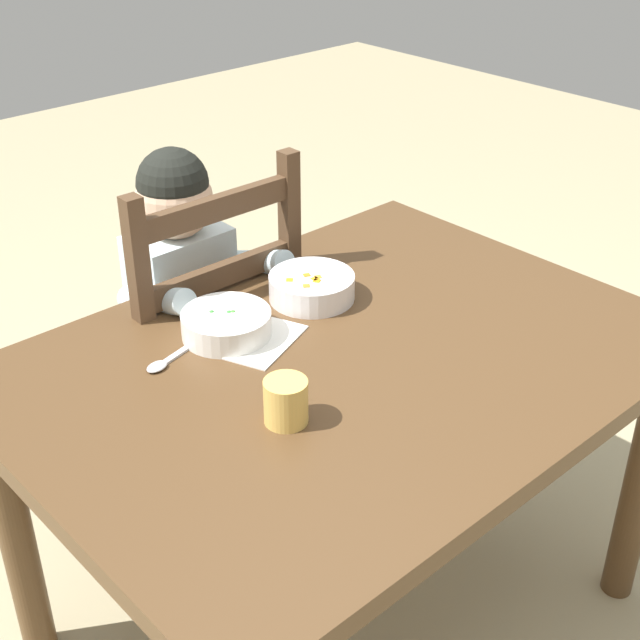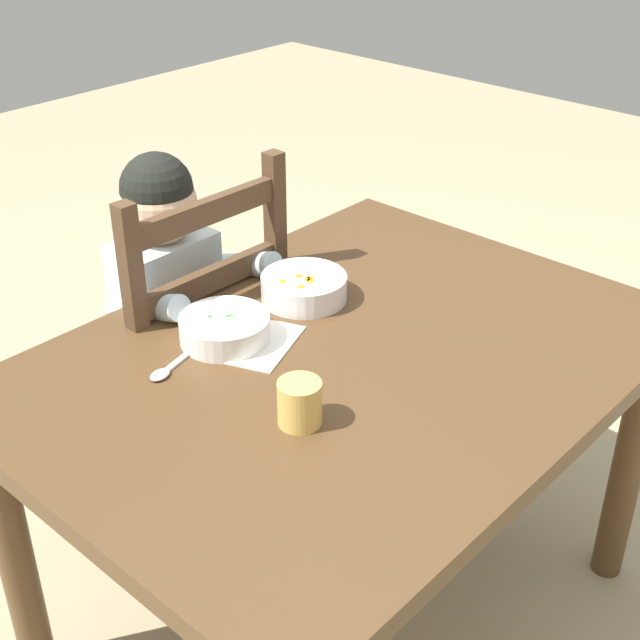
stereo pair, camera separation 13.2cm
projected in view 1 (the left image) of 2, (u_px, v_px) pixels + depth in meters
The scene contains 9 objects.
ground_plane at pixel (339, 616), 2.01m from camera, with size 8.00×8.00×0.00m, color tan.
dining_table at pixel (343, 398), 1.71m from camera, with size 1.23×0.90×0.70m.
dining_chair at pixel (193, 357), 2.09m from camera, with size 0.43×0.43×0.96m.
child_figure at pixel (189, 292), 2.00m from camera, with size 0.32×0.31×0.97m.
bowl_of_peas at pixel (226, 323), 1.70m from camera, with size 0.17×0.17×0.05m.
bowl_of_carrots at pixel (312, 286), 1.83m from camera, with size 0.18×0.18×0.05m.
spoon at pixel (165, 362), 1.63m from camera, with size 0.14×0.05×0.01m.
drinking_cup at pixel (286, 401), 1.46m from camera, with size 0.07×0.07×0.08m, color #EBBF5B.
paper_napkin at pixel (251, 338), 1.70m from camera, with size 0.18×0.16×0.00m, color white.
Camera 1 is at (-0.98, -1.00, 1.59)m, focal length 49.78 mm.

